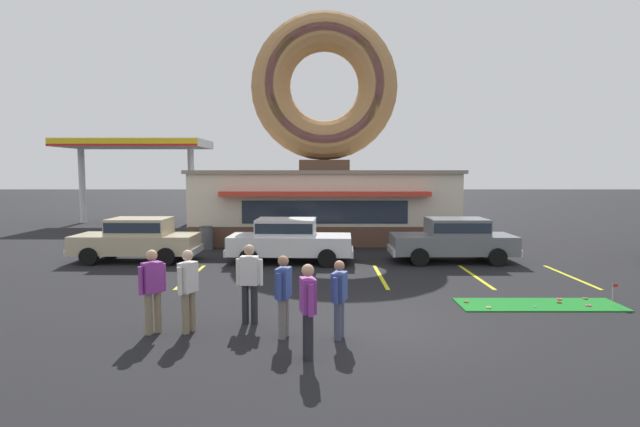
# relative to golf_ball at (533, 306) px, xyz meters

# --- Properties ---
(ground_plane) EXTENTS (160.00, 160.00, 0.00)m
(ground_plane) POSITION_rel_golf_ball_xyz_m (-3.85, -1.29, -0.05)
(ground_plane) COLOR black
(donut_shop_building) EXTENTS (12.30, 6.75, 10.96)m
(donut_shop_building) POSITION_rel_golf_ball_xyz_m (-5.01, 12.65, 3.69)
(donut_shop_building) COLOR brown
(donut_shop_building) RESTS_ON ground
(putting_mat) EXTENTS (3.99, 1.22, 0.03)m
(putting_mat) POSITION_rel_golf_ball_xyz_m (0.23, 0.30, -0.04)
(putting_mat) COLOR #197523
(putting_mat) RESTS_ON ground
(mini_donut_near_left) EXTENTS (0.13, 0.13, 0.04)m
(mini_donut_near_left) POSITION_rel_golf_ball_xyz_m (0.78, 0.41, -0.00)
(mini_donut_near_left) COLOR brown
(mini_donut_near_left) RESTS_ON putting_mat
(mini_donut_near_right) EXTENTS (0.13, 0.13, 0.04)m
(mini_donut_near_right) POSITION_rel_golf_ball_xyz_m (1.64, 0.80, -0.00)
(mini_donut_near_right) COLOR #A5724C
(mini_donut_near_right) RESTS_ON putting_mat
(mini_donut_mid_left) EXTENTS (0.13, 0.13, 0.04)m
(mini_donut_mid_left) POSITION_rel_golf_ball_xyz_m (0.93, 0.71, -0.00)
(mini_donut_mid_left) COLOR #D8667F
(mini_donut_mid_left) RESTS_ON putting_mat
(mini_donut_mid_centre) EXTENTS (0.13, 0.13, 0.04)m
(mini_donut_mid_centre) POSITION_rel_golf_ball_xyz_m (-1.15, -0.07, -0.00)
(mini_donut_mid_centre) COLOR #E5C666
(mini_donut_mid_centre) RESTS_ON putting_mat
(mini_donut_mid_right) EXTENTS (0.13, 0.13, 0.04)m
(mini_donut_mid_right) POSITION_rel_golf_ball_xyz_m (1.36, 0.12, -0.00)
(mini_donut_mid_right) COLOR #D8667F
(mini_donut_mid_right) RESTS_ON putting_mat
(mini_donut_far_left) EXTENTS (0.13, 0.13, 0.04)m
(mini_donut_far_left) POSITION_rel_golf_ball_xyz_m (-1.54, 0.47, -0.00)
(mini_donut_far_left) COLOR #A5724C
(mini_donut_far_left) RESTS_ON putting_mat
(golf_ball) EXTENTS (0.04, 0.04, 0.04)m
(golf_ball) POSITION_rel_golf_ball_xyz_m (0.00, 0.00, 0.00)
(golf_ball) COLOR white
(golf_ball) RESTS_ON putting_mat
(putting_flag_pin) EXTENTS (0.13, 0.01, 0.55)m
(putting_flag_pin) POSITION_rel_golf_ball_xyz_m (2.01, 0.19, 0.39)
(putting_flag_pin) COLOR silver
(putting_flag_pin) RESTS_ON putting_mat
(car_white) EXTENTS (4.63, 2.13, 1.60)m
(car_white) POSITION_rel_golf_ball_xyz_m (-6.35, 6.15, 0.82)
(car_white) COLOR silver
(car_white) RESTS_ON ground
(car_grey) EXTENTS (4.56, 1.98, 1.60)m
(car_grey) POSITION_rel_golf_ball_xyz_m (-0.31, 6.29, 0.82)
(car_grey) COLOR slate
(car_grey) RESTS_ON ground
(car_champagne) EXTENTS (4.58, 2.02, 1.60)m
(car_champagne) POSITION_rel_golf_ball_xyz_m (-11.95, 6.39, 0.82)
(car_champagne) COLOR #BCAD89
(car_champagne) RESTS_ON ground
(pedestrian_blue_sweater_man) EXTENTS (0.33, 0.58, 1.66)m
(pedestrian_blue_sweater_man) POSITION_rel_golf_ball_xyz_m (-5.95, -2.09, 0.87)
(pedestrian_blue_sweater_man) COLOR slate
(pedestrian_blue_sweater_man) RESTS_ON ground
(pedestrian_hooded_kid) EXTENTS (0.38, 0.55, 1.72)m
(pedestrian_hooded_kid) POSITION_rel_golf_ball_xyz_m (-7.93, -1.76, 0.91)
(pedestrian_hooded_kid) COLOR #7F7056
(pedestrian_hooded_kid) RESTS_ON ground
(pedestrian_leather_jacket_man) EXTENTS (0.59, 0.28, 1.74)m
(pedestrian_leather_jacket_man) POSITION_rel_golf_ball_xyz_m (-6.75, -1.15, 0.92)
(pedestrian_leather_jacket_man) COLOR #232328
(pedestrian_leather_jacket_man) RESTS_ON ground
(pedestrian_clipboard_woman) EXTENTS (0.35, 0.57, 1.57)m
(pedestrian_clipboard_woman) POSITION_rel_golf_ball_xyz_m (-4.84, -2.17, 0.81)
(pedestrian_clipboard_woman) COLOR #474C66
(pedestrian_clipboard_woman) RESTS_ON ground
(pedestrian_beanie_man) EXTENTS (0.32, 0.58, 1.70)m
(pedestrian_beanie_man) POSITION_rel_golf_ball_xyz_m (-5.43, -3.20, 0.89)
(pedestrian_beanie_man) COLOR #232328
(pedestrian_beanie_man) RESTS_ON ground
(pedestrian_crossing_woman) EXTENTS (0.44, 0.46, 1.74)m
(pedestrian_crossing_woman) POSITION_rel_golf_ball_xyz_m (-8.64, -1.83, 0.92)
(pedestrian_crossing_woman) COLOR #7F7056
(pedestrian_crossing_woman) RESTS_ON ground
(trash_bin) EXTENTS (0.57, 0.57, 0.97)m
(trash_bin) POSITION_rel_golf_ball_xyz_m (-10.07, 9.23, 0.45)
(trash_bin) COLOR #51565B
(trash_bin) RESTS_ON ground
(gas_station_canopy) EXTENTS (9.00, 4.46, 5.30)m
(gas_station_canopy) POSITION_rel_golf_ball_xyz_m (-16.98, 20.13, 4.81)
(gas_station_canopy) COLOR silver
(gas_station_canopy) RESTS_ON ground
(parking_stripe_far_left) EXTENTS (0.12, 3.60, 0.01)m
(parking_stripe_far_left) POSITION_rel_golf_ball_xyz_m (-9.30, 3.71, -0.05)
(parking_stripe_far_left) COLOR yellow
(parking_stripe_far_left) RESTS_ON ground
(parking_stripe_left) EXTENTS (0.12, 3.60, 0.01)m
(parking_stripe_left) POSITION_rel_golf_ball_xyz_m (-6.30, 3.71, -0.05)
(parking_stripe_left) COLOR yellow
(parking_stripe_left) RESTS_ON ground
(parking_stripe_mid_left) EXTENTS (0.12, 3.60, 0.01)m
(parking_stripe_mid_left) POSITION_rel_golf_ball_xyz_m (-3.30, 3.71, -0.05)
(parking_stripe_mid_left) COLOR yellow
(parking_stripe_mid_left) RESTS_ON ground
(parking_stripe_centre) EXTENTS (0.12, 3.60, 0.01)m
(parking_stripe_centre) POSITION_rel_golf_ball_xyz_m (-0.30, 3.71, -0.05)
(parking_stripe_centre) COLOR yellow
(parking_stripe_centre) RESTS_ON ground
(parking_stripe_mid_right) EXTENTS (0.12, 3.60, 0.01)m
(parking_stripe_mid_right) POSITION_rel_golf_ball_xyz_m (2.70, 3.71, -0.05)
(parking_stripe_mid_right) COLOR yellow
(parking_stripe_mid_right) RESTS_ON ground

